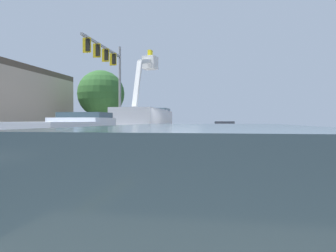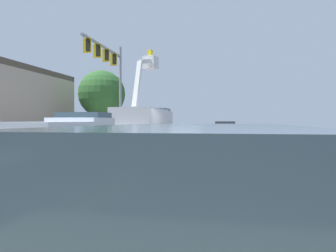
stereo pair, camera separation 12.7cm
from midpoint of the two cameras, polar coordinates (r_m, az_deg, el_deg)
ground at (r=18.33m, az=2.42°, el=-4.46°), size 120.00×120.00×0.00m
sidewalk_far_side at (r=20.86m, az=-18.65°, el=-3.68°), size 59.73×13.81×0.12m
lane_centre_stripe at (r=18.33m, az=2.42°, el=-4.44°), size 49.29×8.71×0.01m
utility_bucket_truck at (r=21.17m, az=-3.92°, el=0.62°), size 8.51×3.87×6.79m
service_pickup_truck at (r=11.23m, az=-18.31°, el=-2.21°), size 5.88×3.03×2.06m
passing_minivan at (r=27.99m, az=10.72°, el=-0.61°), size 5.05×2.69×1.69m
trailing_sedan at (r=2.74m, az=6.14°, el=-15.12°), size 5.05×2.69×1.69m
traffic_cone_leading at (r=7.70m, az=-19.45°, el=-9.18°), size 0.40×0.40×0.78m
traffic_cone_mid_front at (r=24.78m, az=3.34°, el=-2.09°), size 0.40×0.40×0.83m
traffic_signal_mast at (r=25.56m, az=-10.57°, el=10.40°), size 7.32×1.51×8.28m
street_tree_right at (r=30.63m, az=-12.08°, el=5.87°), size 4.51×4.51×6.63m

